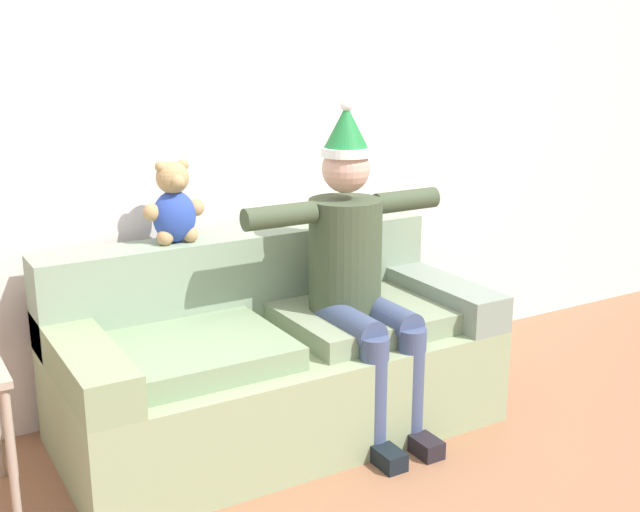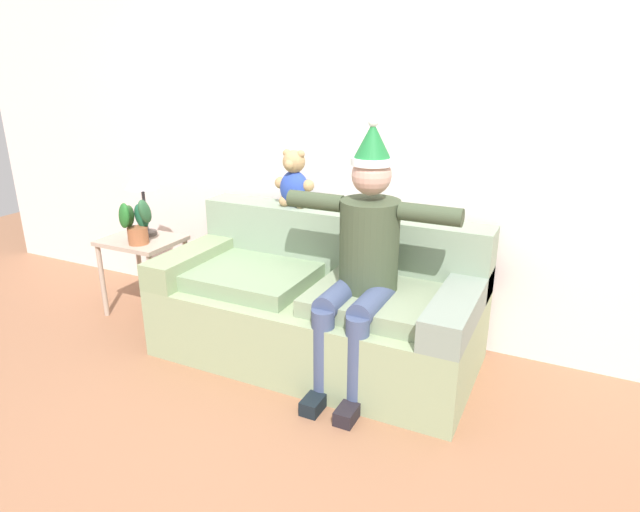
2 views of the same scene
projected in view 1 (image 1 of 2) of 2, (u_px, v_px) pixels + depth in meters
name	position (u px, v px, depth m)	size (l,w,h in m)	color
back_wall	(218.00, 129.00, 3.90)	(7.00, 0.10, 2.70)	silver
couch	(272.00, 358.00, 3.71)	(1.98, 0.95, 0.88)	gray
person_seated	(356.00, 266.00, 3.63)	(1.02, 0.77, 1.53)	#3B4831
teddy_bear	(174.00, 206.00, 3.61)	(0.29, 0.17, 0.38)	#2944A5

